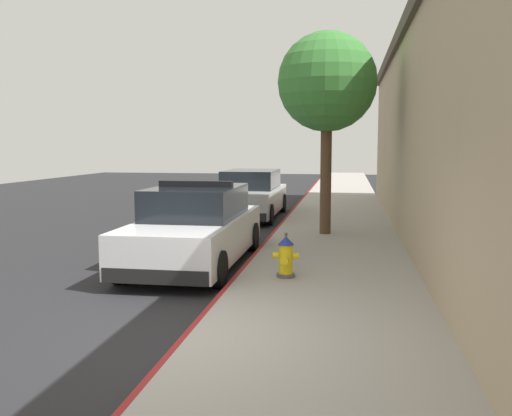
{
  "coord_description": "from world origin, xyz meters",
  "views": [
    {
      "loc": [
        1.84,
        -6.33,
        2.39
      ],
      "look_at": [
        -0.16,
        5.85,
        1.0
      ],
      "focal_mm": 39.42,
      "sensor_mm": 36.0,
      "label": 1
    }
  ],
  "objects_px": {
    "police_cruiser": "(196,228)",
    "fire_hydrant": "(286,257)",
    "street_tree": "(327,83)",
    "parked_car_silver_ahead": "(251,195)"
  },
  "relations": [
    {
      "from": "police_cruiser",
      "to": "fire_hydrant",
      "type": "xyz_separation_m",
      "value": [
        1.96,
        -1.36,
        -0.25
      ]
    },
    {
      "from": "police_cruiser",
      "to": "fire_hydrant",
      "type": "bearing_deg",
      "value": -34.88
    },
    {
      "from": "parked_car_silver_ahead",
      "to": "street_tree",
      "type": "height_order",
      "value": "street_tree"
    },
    {
      "from": "street_tree",
      "to": "police_cruiser",
      "type": "bearing_deg",
      "value": -124.23
    },
    {
      "from": "parked_car_silver_ahead",
      "to": "police_cruiser",
      "type": "bearing_deg",
      "value": -88.57
    },
    {
      "from": "police_cruiser",
      "to": "parked_car_silver_ahead",
      "type": "height_order",
      "value": "police_cruiser"
    },
    {
      "from": "police_cruiser",
      "to": "parked_car_silver_ahead",
      "type": "distance_m",
      "value": 7.49
    },
    {
      "from": "police_cruiser",
      "to": "parked_car_silver_ahead",
      "type": "xyz_separation_m",
      "value": [
        -0.19,
        7.49,
        -0.0
      ]
    },
    {
      "from": "fire_hydrant",
      "to": "street_tree",
      "type": "xyz_separation_m",
      "value": [
        0.47,
        4.93,
        3.42
      ]
    },
    {
      "from": "police_cruiser",
      "to": "street_tree",
      "type": "bearing_deg",
      "value": 55.77
    }
  ]
}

